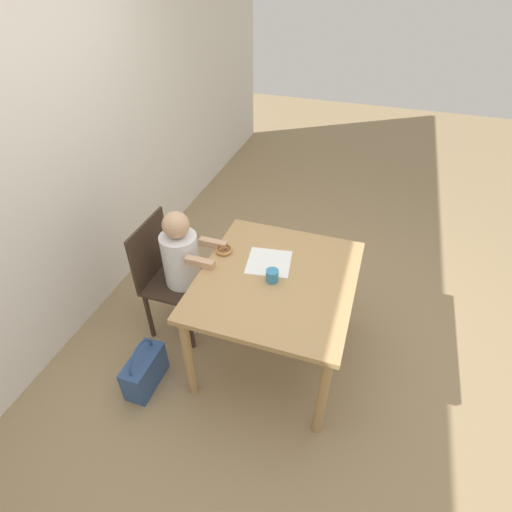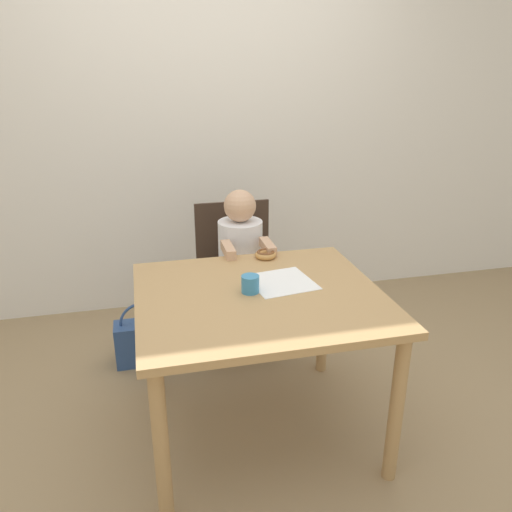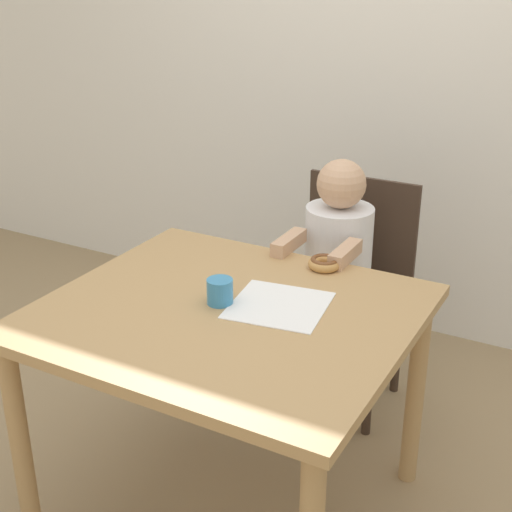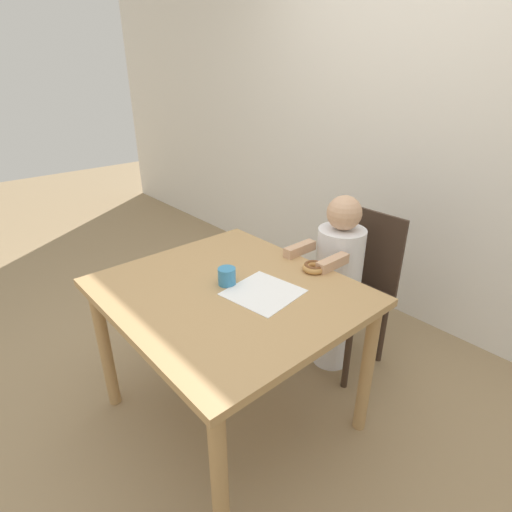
% 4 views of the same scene
% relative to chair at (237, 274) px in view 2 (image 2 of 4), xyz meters
% --- Properties ---
extents(ground_plane, '(12.00, 12.00, 0.00)m').
position_rel_chair_xyz_m(ground_plane, '(-0.06, -0.83, -0.48)').
color(ground_plane, '#997F5B').
extents(wall_back, '(8.00, 0.05, 2.50)m').
position_rel_chair_xyz_m(wall_back, '(-0.06, 0.72, 0.77)').
color(wall_back, silver).
rests_on(wall_back, ground_plane).
extents(dining_table, '(1.08, 0.96, 0.74)m').
position_rel_chair_xyz_m(dining_table, '(-0.06, -0.83, 0.16)').
color(dining_table, tan).
rests_on(dining_table, ground_plane).
extents(chair, '(0.46, 0.40, 0.91)m').
position_rel_chair_xyz_m(chair, '(0.00, 0.00, 0.00)').
color(chair, '#38281E').
rests_on(chair, ground_plane).
extents(child_figure, '(0.27, 0.43, 1.04)m').
position_rel_chair_xyz_m(child_figure, '(-0.00, -0.12, 0.04)').
color(child_figure, white).
rests_on(child_figure, ground_plane).
extents(donut, '(0.11, 0.11, 0.04)m').
position_rel_chair_xyz_m(donut, '(0.07, -0.42, 0.28)').
color(donut, tan).
rests_on(donut, dining_table).
extents(napkin, '(0.32, 0.32, 0.00)m').
position_rel_chair_xyz_m(napkin, '(0.06, -0.74, 0.26)').
color(napkin, white).
rests_on(napkin, dining_table).
extents(handbag, '(0.34, 0.15, 0.39)m').
position_rel_chair_xyz_m(handbag, '(-0.58, -0.08, -0.34)').
color(handbag, '#2D4C84').
rests_on(handbag, ground_plane).
extents(cup, '(0.08, 0.08, 0.08)m').
position_rel_chair_xyz_m(cup, '(-0.10, -0.81, 0.30)').
color(cup, teal).
rests_on(cup, dining_table).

